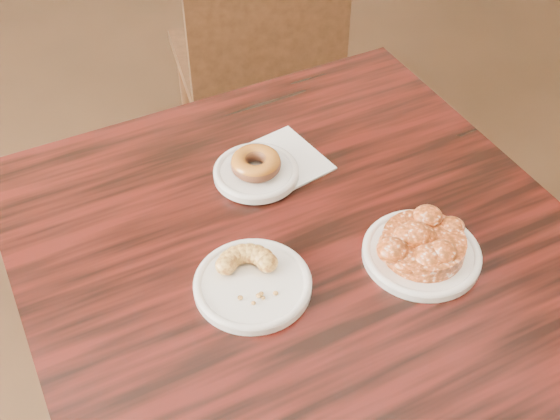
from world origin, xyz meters
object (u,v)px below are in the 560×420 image
object	(u,v)px
cafe_table	(298,376)
chair_far	(253,61)
glazed_donut	(256,163)
cruller_fragment	(252,276)
apple_fritter	(424,242)

from	to	relation	value
cafe_table	chair_far	world-z (taller)	chair_far
glazed_donut	cruller_fragment	distance (m)	0.24
chair_far	cruller_fragment	bearing A→B (deg)	75.85
chair_far	glazed_donut	distance (m)	0.89
chair_far	apple_fritter	size ratio (longest dim) A/B	5.41
chair_far	apple_fritter	world-z (taller)	chair_far
glazed_donut	apple_fritter	world-z (taller)	apple_fritter
apple_fritter	chair_far	bearing A→B (deg)	91.29
glazed_donut	cruller_fragment	xyz separation A→B (m)	(-0.06, -0.23, -0.00)
cafe_table	chair_far	bearing A→B (deg)	69.63
glazed_donut	cruller_fragment	bearing A→B (deg)	-104.66
chair_far	apple_fritter	xyz separation A→B (m)	(0.02, -1.04, 0.33)
apple_fritter	cafe_table	bearing A→B (deg)	156.27
cruller_fragment	cafe_table	bearing A→B (deg)	35.11
glazed_donut	cruller_fragment	world-z (taller)	glazed_donut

